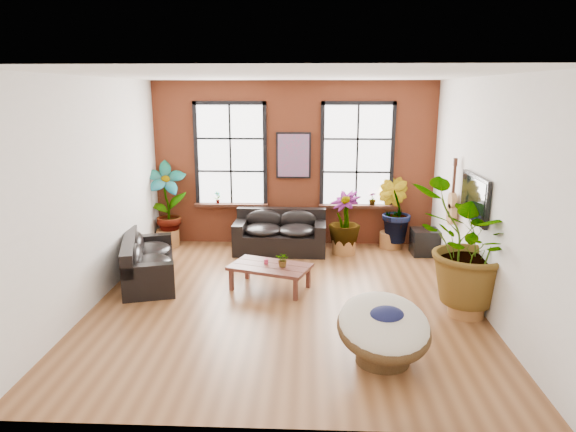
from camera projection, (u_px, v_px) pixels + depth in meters
The scene contains 19 objects.
room at pixel (287, 192), 8.00m from camera, with size 6.04×6.54×3.54m.
sofa_back at pixel (280, 233), 10.71m from camera, with size 1.90×0.96×0.87m.
sofa_left at pixel (146, 261), 9.05m from camera, with size 1.35×2.13×0.78m.
coffee_table at pixel (270, 268), 8.65m from camera, with size 1.49×1.14×0.51m.
papasan_chair at pixel (384, 328), 6.29m from camera, with size 1.36×1.37×0.87m.
poster at pixel (293, 155), 10.90m from camera, with size 0.74×0.06×0.98m.
tv_wall_unit at pixel (468, 201), 8.36m from camera, with size 0.13×1.86×1.20m.
media_box at pixel (427, 242), 10.53m from camera, with size 0.65×0.55×0.53m.
pot_back_left at pixel (168, 238), 11.16m from camera, with size 0.57×0.57×0.36m.
pot_back_right at pixel (391, 240), 11.01m from camera, with size 0.61×0.61×0.34m.
pot_right_wall at pixel (466, 303), 7.68m from camera, with size 0.60×0.60×0.39m.
pot_mid at pixel (344, 245), 10.61m from camera, with size 0.62×0.62×0.35m.
floor_plant_back_left at pixel (167, 201), 10.95m from camera, with size 0.89×0.60×1.69m, color #194813.
floor_plant_back_right at pixel (394, 210), 10.84m from camera, with size 0.75×0.60×1.36m, color #194813.
floor_plant_right_wall at pixel (470, 246), 7.47m from camera, with size 1.67×1.44×1.85m, color #194813.
floor_plant_mid at pixel (345, 220), 10.49m from camera, with size 0.65×0.65×1.16m, color #194813.
table_plant at pixel (283, 260), 8.54m from camera, with size 0.23×0.20×0.25m, color #194813.
sill_plant_left at pixel (217, 197), 11.14m from camera, with size 0.14×0.10×0.27m, color #194813.
sill_plant_right at pixel (372, 199), 10.99m from camera, with size 0.15×0.15×0.27m, color #194813.
Camera 1 is at (0.37, -7.71, 3.27)m, focal length 32.00 mm.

